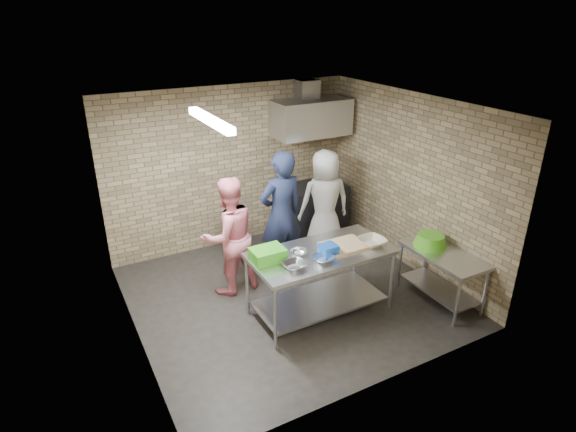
% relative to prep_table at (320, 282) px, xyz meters
% --- Properties ---
extents(floor, '(4.20, 4.20, 0.00)m').
position_rel_prep_table_xyz_m(floor, '(-0.18, 0.54, -0.46)').
color(floor, black).
rests_on(floor, ground).
extents(ceiling, '(4.20, 4.20, 0.00)m').
position_rel_prep_table_xyz_m(ceiling, '(-0.18, 0.54, 2.24)').
color(ceiling, black).
rests_on(ceiling, ground).
extents(back_wall, '(4.20, 0.06, 2.70)m').
position_rel_prep_table_xyz_m(back_wall, '(-0.18, 2.54, 0.89)').
color(back_wall, tan).
rests_on(back_wall, ground).
extents(front_wall, '(4.20, 0.06, 2.70)m').
position_rel_prep_table_xyz_m(front_wall, '(-0.18, -1.46, 0.89)').
color(front_wall, tan).
rests_on(front_wall, ground).
extents(left_wall, '(0.06, 4.00, 2.70)m').
position_rel_prep_table_xyz_m(left_wall, '(-2.28, 0.54, 0.89)').
color(left_wall, tan).
rests_on(left_wall, ground).
extents(right_wall, '(0.06, 4.00, 2.70)m').
position_rel_prep_table_xyz_m(right_wall, '(1.92, 0.54, 0.89)').
color(right_wall, tan).
rests_on(right_wall, ground).
extents(prep_table, '(1.84, 0.92, 0.92)m').
position_rel_prep_table_xyz_m(prep_table, '(0.00, 0.00, 0.00)').
color(prep_table, silver).
rests_on(prep_table, floor).
extents(side_counter, '(0.60, 1.20, 0.75)m').
position_rel_prep_table_xyz_m(side_counter, '(1.62, -0.56, -0.09)').
color(side_counter, silver).
rests_on(side_counter, floor).
extents(stove, '(1.20, 0.70, 0.90)m').
position_rel_prep_table_xyz_m(stove, '(1.17, 2.19, -0.01)').
color(stove, black).
rests_on(stove, floor).
extents(range_hood, '(1.30, 0.60, 0.60)m').
position_rel_prep_table_xyz_m(range_hood, '(1.17, 2.24, 1.64)').
color(range_hood, silver).
rests_on(range_hood, back_wall).
extents(hood_duct, '(0.35, 0.30, 0.30)m').
position_rel_prep_table_xyz_m(hood_duct, '(1.17, 2.39, 2.09)').
color(hood_duct, '#A5A8AD').
rests_on(hood_duct, back_wall).
extents(wall_shelf, '(0.80, 0.20, 0.04)m').
position_rel_prep_table_xyz_m(wall_shelf, '(1.47, 2.43, 1.46)').
color(wall_shelf, '#3F2B19').
rests_on(wall_shelf, back_wall).
extents(fluorescent_fixture, '(0.10, 1.25, 0.08)m').
position_rel_prep_table_xyz_m(fluorescent_fixture, '(-1.18, 0.54, 2.18)').
color(fluorescent_fixture, white).
rests_on(fluorescent_fixture, ceiling).
extents(green_crate, '(0.41, 0.31, 0.16)m').
position_rel_prep_table_xyz_m(green_crate, '(-0.70, 0.12, 0.54)').
color(green_crate, '#36991C').
rests_on(green_crate, prep_table).
extents(blue_tub, '(0.20, 0.20, 0.13)m').
position_rel_prep_table_xyz_m(blue_tub, '(0.05, -0.10, 0.53)').
color(blue_tub, '#164FAB').
rests_on(blue_tub, prep_table).
extents(cutting_board, '(0.56, 0.43, 0.03)m').
position_rel_prep_table_xyz_m(cutting_board, '(0.35, -0.02, 0.48)').
color(cutting_board, '#D1B878').
rests_on(cutting_board, prep_table).
extents(mixing_bowl_a, '(0.30, 0.30, 0.07)m').
position_rel_prep_table_xyz_m(mixing_bowl_a, '(-0.50, -0.20, 0.50)').
color(mixing_bowl_a, '#B8B9BF').
rests_on(mixing_bowl_a, prep_table).
extents(mixing_bowl_b, '(0.23, 0.23, 0.07)m').
position_rel_prep_table_xyz_m(mixing_bowl_b, '(-0.30, 0.05, 0.49)').
color(mixing_bowl_b, silver).
rests_on(mixing_bowl_b, prep_table).
extents(mixing_bowl_c, '(0.28, 0.28, 0.07)m').
position_rel_prep_table_xyz_m(mixing_bowl_c, '(-0.10, -0.22, 0.49)').
color(mixing_bowl_c, silver).
rests_on(mixing_bowl_c, prep_table).
extents(ceramic_bowl, '(0.37, 0.37, 0.09)m').
position_rel_prep_table_xyz_m(ceramic_bowl, '(0.70, -0.15, 0.50)').
color(ceramic_bowl, beige).
rests_on(ceramic_bowl, prep_table).
extents(green_basin, '(0.46, 0.46, 0.17)m').
position_rel_prep_table_xyz_m(green_basin, '(1.60, -0.31, 0.37)').
color(green_basin, '#59C626').
rests_on(green_basin, side_counter).
extents(bottle_red, '(0.07, 0.07, 0.18)m').
position_rel_prep_table_xyz_m(bottle_red, '(1.22, 2.43, 1.57)').
color(bottle_red, '#B22619').
rests_on(bottle_red, wall_shelf).
extents(bottle_green, '(0.06, 0.06, 0.15)m').
position_rel_prep_table_xyz_m(bottle_green, '(1.62, 2.43, 1.55)').
color(bottle_green, green).
rests_on(bottle_green, wall_shelf).
extents(man_navy, '(0.74, 0.51, 1.95)m').
position_rel_prep_table_xyz_m(man_navy, '(0.05, 1.18, 0.51)').
color(man_navy, '#141633').
rests_on(man_navy, floor).
extents(woman_pink, '(0.91, 0.75, 1.73)m').
position_rel_prep_table_xyz_m(woman_pink, '(-0.83, 1.09, 0.40)').
color(woman_pink, pink).
rests_on(woman_pink, floor).
extents(woman_white, '(0.95, 0.73, 1.74)m').
position_rel_prep_table_xyz_m(woman_white, '(1.02, 1.51, 0.41)').
color(woman_white, white).
rests_on(woman_white, floor).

